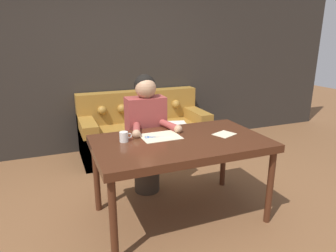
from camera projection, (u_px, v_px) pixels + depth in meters
The scene contains 9 objects.
ground_plane at pixel (165, 217), 2.88m from camera, with size 16.00×16.00×0.00m, color brown.
wall_back at pixel (113, 63), 4.40m from camera, with size 8.00×0.06×2.60m.
dining_table at pixel (181, 147), 2.71m from camera, with size 1.55×0.91×0.78m.
couch at pixel (144, 132), 4.43m from camera, with size 1.82×0.82×0.89m.
person at pixel (146, 134), 3.19m from camera, with size 0.50×0.57×1.30m.
pattern_paper_main at pixel (160, 136), 2.78m from camera, with size 0.36×0.29×0.00m.
pattern_paper_offcut at pixel (224, 134), 2.84m from camera, with size 0.24×0.22×0.00m.
scissors at pixel (153, 137), 2.75m from camera, with size 0.25×0.13×0.01m.
mug at pixel (124, 137), 2.63m from camera, with size 0.11×0.08×0.09m.
Camera 1 is at (-0.90, -2.35, 1.66)m, focal length 32.00 mm.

